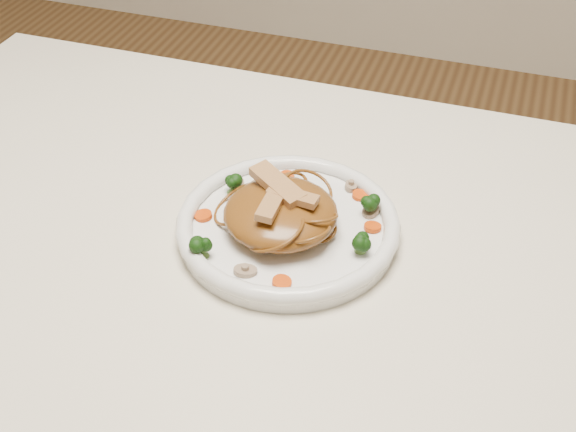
% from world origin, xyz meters
% --- Properties ---
extents(table, '(1.20, 0.80, 0.75)m').
position_xyz_m(table, '(0.00, 0.00, 0.65)').
color(table, silver).
rests_on(table, ground).
extents(plate, '(0.33, 0.33, 0.02)m').
position_xyz_m(plate, '(0.02, 0.04, 0.76)').
color(plate, white).
rests_on(plate, table).
extents(noodle_mound, '(0.17, 0.17, 0.04)m').
position_xyz_m(noodle_mound, '(0.01, 0.03, 0.79)').
color(noodle_mound, brown).
rests_on(noodle_mound, plate).
extents(chicken_a, '(0.06, 0.02, 0.01)m').
position_xyz_m(chicken_a, '(0.03, 0.03, 0.81)').
color(chicken_a, tan).
rests_on(chicken_a, noodle_mound).
extents(chicken_b, '(0.08, 0.06, 0.01)m').
position_xyz_m(chicken_b, '(0.01, 0.05, 0.82)').
color(chicken_b, tan).
rests_on(chicken_b, noodle_mound).
extents(chicken_c, '(0.02, 0.06, 0.01)m').
position_xyz_m(chicken_c, '(0.01, 0.01, 0.81)').
color(chicken_c, tan).
rests_on(chicken_c, noodle_mound).
extents(broccoli_0, '(0.04, 0.04, 0.03)m').
position_xyz_m(broccoli_0, '(0.11, 0.09, 0.78)').
color(broccoli_0, '#11330A').
rests_on(broccoli_0, plate).
extents(broccoli_1, '(0.03, 0.03, 0.03)m').
position_xyz_m(broccoli_1, '(-0.06, 0.08, 0.78)').
color(broccoli_1, '#11330A').
rests_on(broccoli_1, plate).
extents(broccoli_2, '(0.03, 0.03, 0.03)m').
position_xyz_m(broccoli_2, '(-0.05, -0.04, 0.78)').
color(broccoli_2, '#11330A').
rests_on(broccoli_2, plate).
extents(broccoli_3, '(0.04, 0.04, 0.03)m').
position_xyz_m(broccoli_3, '(0.11, 0.02, 0.78)').
color(broccoli_3, '#11330A').
rests_on(broccoli_3, plate).
extents(carrot_0, '(0.02, 0.02, 0.00)m').
position_xyz_m(carrot_0, '(0.09, 0.12, 0.77)').
color(carrot_0, '#DE4308').
rests_on(carrot_0, plate).
extents(carrot_1, '(0.02, 0.02, 0.00)m').
position_xyz_m(carrot_1, '(-0.08, 0.02, 0.77)').
color(carrot_1, '#DE4308').
rests_on(carrot_1, plate).
extents(carrot_2, '(0.02, 0.02, 0.00)m').
position_xyz_m(carrot_2, '(0.12, 0.06, 0.77)').
color(carrot_2, '#DE4308').
rests_on(carrot_2, plate).
extents(carrot_3, '(0.02, 0.02, 0.00)m').
position_xyz_m(carrot_3, '(-0.01, 0.13, 0.77)').
color(carrot_3, '#DE4308').
rests_on(carrot_3, plate).
extents(carrot_4, '(0.02, 0.02, 0.00)m').
position_xyz_m(carrot_4, '(0.05, -0.06, 0.77)').
color(carrot_4, '#DE4308').
rests_on(carrot_4, plate).
extents(mushroom_0, '(0.03, 0.03, 0.01)m').
position_xyz_m(mushroom_0, '(0.00, -0.05, 0.77)').
color(mushroom_0, gray).
rests_on(mushroom_0, plate).
extents(mushroom_1, '(0.03, 0.03, 0.01)m').
position_xyz_m(mushroom_1, '(0.11, 0.09, 0.77)').
color(mushroom_1, gray).
rests_on(mushroom_1, plate).
extents(mushroom_2, '(0.04, 0.04, 0.01)m').
position_xyz_m(mushroom_2, '(-0.07, 0.09, 0.77)').
color(mushroom_2, gray).
rests_on(mushroom_2, plate).
extents(mushroom_3, '(0.03, 0.03, 0.01)m').
position_xyz_m(mushroom_3, '(0.07, 0.13, 0.77)').
color(mushroom_3, gray).
rests_on(mushroom_3, plate).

